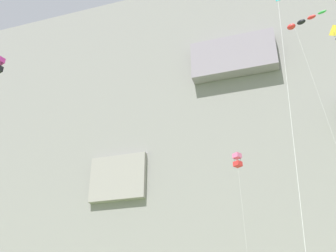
# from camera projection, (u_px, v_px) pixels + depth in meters

# --- Properties ---
(cliff_face) EXTENTS (180.00, 29.91, 73.16)m
(cliff_face) POSITION_uv_depth(u_px,v_px,m) (251.00, 156.00, 81.87)
(cliff_face) COLOR gray
(cliff_face) RESTS_ON ground
(kite_box_high_left) EXTENTS (1.46, 4.49, 23.81)m
(kite_box_high_left) POSITION_uv_depth(u_px,v_px,m) (237.00, 160.00, 49.23)
(kite_box_high_left) COLOR pink
(kite_box_high_left) RESTS_ON ground
(kite_windsock_high_right) EXTENTS (4.23, 5.82, 34.20)m
(kite_windsock_high_right) POSITION_uv_depth(u_px,v_px,m) (301.00, 23.00, 43.71)
(kite_windsock_high_right) COLOR red
(kite_windsock_high_right) RESTS_ON ground
(kite_diamond_high_center) EXTENTS (1.64, 4.02, 34.20)m
(kite_diamond_high_center) POSITION_uv_depth(u_px,v_px,m) (336.00, 40.00, 43.12)
(kite_diamond_high_center) COLOR yellow
(kite_diamond_high_center) RESTS_ON ground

